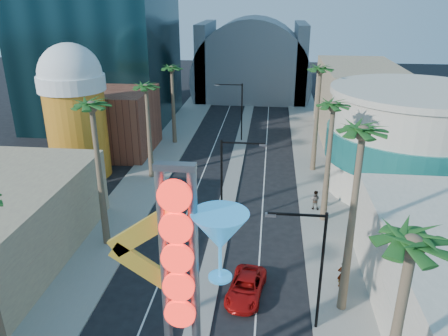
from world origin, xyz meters
TOP-DOWN VIEW (x-y plane):
  - sidewalk_west at (-9.50, 35.00)m, footprint 5.00×100.00m
  - sidewalk_east at (9.50, 35.00)m, footprint 5.00×100.00m
  - median at (0.00, 38.00)m, footprint 1.60×84.00m
  - brick_filler_west at (-16.00, 38.00)m, footprint 10.00×10.00m
  - filler_east at (16.00, 48.00)m, footprint 10.00×20.00m
  - beer_mug at (-17.00, 30.00)m, footprint 7.00×7.00m
  - turquoise_building at (18.00, 30.00)m, footprint 16.60×16.60m
  - canopy at (0.00, 72.00)m, footprint 22.00×16.00m
  - neon_sign at (0.82, 2.96)m, footprint 6.53×2.60m
  - streetlight_0 at (0.55, 20.00)m, footprint 3.79×0.25m
  - streetlight_1 at (-0.55, 44.00)m, footprint 3.79×0.25m
  - streetlight_2 at (6.72, 8.00)m, footprint 3.45×0.25m
  - palm_1 at (-9.00, 16.00)m, footprint 2.40×2.40m
  - palm_2 at (-9.00, 30.00)m, footprint 2.40×2.40m
  - palm_3 at (-9.00, 42.00)m, footprint 2.40×2.40m
  - palm_4 at (9.00, 0.00)m, footprint 2.40×2.40m
  - palm_5 at (9.00, 10.00)m, footprint 2.40×2.40m
  - palm_6 at (9.00, 22.00)m, footprint 2.40×2.40m
  - palm_7 at (9.00, 34.00)m, footprint 2.40×2.40m
  - red_pickup at (2.72, 10.67)m, footprint 2.85×5.08m
  - pedestrian_a at (9.30, 12.19)m, footprint 0.75×0.52m
  - pedestrian_b at (8.38, 23.92)m, footprint 1.05×0.89m

SIDE VIEW (x-z plane):
  - sidewalk_west at x=-9.50m, z-range 0.00..0.15m
  - sidewalk_east at x=9.50m, z-range 0.00..0.15m
  - median at x=0.00m, z-range 0.00..0.15m
  - red_pickup at x=2.72m, z-range 0.00..1.34m
  - pedestrian_b at x=8.38m, z-range 0.15..2.03m
  - pedestrian_a at x=9.30m, z-range 0.15..2.12m
  - brick_filler_west at x=-16.00m, z-range 0.00..8.00m
  - canopy at x=0.00m, z-range -6.69..15.31m
  - streetlight_2 at x=6.72m, z-range 0.83..8.83m
  - streetlight_0 at x=0.55m, z-range 0.88..8.88m
  - streetlight_1 at x=-0.55m, z-range 0.88..8.88m
  - filler_east at x=16.00m, z-range 0.00..10.00m
  - turquoise_building at x=18.00m, z-range -0.05..10.55m
  - neon_sign at x=0.82m, z-range 1.03..13.58m
  - beer_mug at x=-17.00m, z-range 0.59..15.09m
  - palm_2 at x=-9.00m, z-range 3.88..15.08m
  - palm_3 at x=-9.00m, z-range 3.88..15.08m
  - palm_6 at x=9.00m, z-range 4.08..15.78m
  - palm_4 at x=9.00m, z-range 4.28..16.48m
  - palm_1 at x=-9.00m, z-range 4.47..17.17m
  - palm_7 at x=9.00m, z-range 4.47..17.17m
  - palm_5 at x=9.00m, z-range 4.67..17.87m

